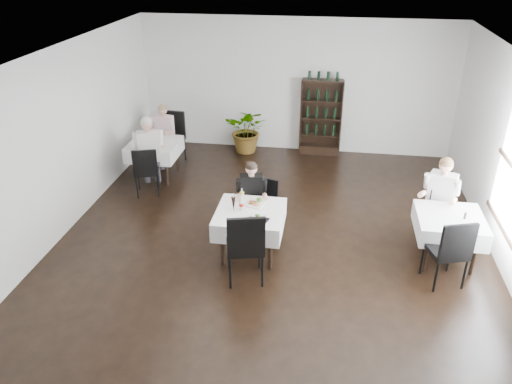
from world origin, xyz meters
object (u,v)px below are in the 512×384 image
potted_tree (248,130)px  diner_main (252,194)px  main_table (250,219)px  wine_shelf (321,118)px

potted_tree → diner_main: 3.64m
main_table → potted_tree: potted_tree is taller
diner_main → main_table: bearing=-83.2°
wine_shelf → diner_main: 3.86m
wine_shelf → diner_main: bearing=-104.6°
wine_shelf → diner_main: wine_shelf is taller
main_table → diner_main: diner_main is taller
wine_shelf → potted_tree: 1.69m
potted_tree → main_table: bearing=-79.8°
wine_shelf → potted_tree: size_ratio=1.64×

